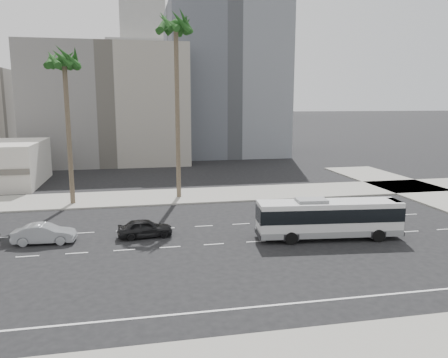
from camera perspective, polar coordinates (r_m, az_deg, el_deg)
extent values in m
plane|color=black|center=(30.95, 4.20, -8.15)|extent=(700.00, 700.00, 0.00)
cube|color=gray|center=(45.54, -1.02, -2.04)|extent=(120.00, 7.00, 0.15)
cube|color=slate|center=(73.39, -14.71, 9.31)|extent=(24.00, 18.00, 18.00)
cube|color=#585C64|center=(81.92, -0.11, 12.50)|extent=(20.00, 20.00, 26.00)
cube|color=#B5B3AD|center=(278.61, -10.38, 12.57)|extent=(42.00, 42.00, 44.00)
cube|color=#B5B3AD|center=(282.85, -10.64, 20.28)|extent=(26.00, 26.00, 32.00)
cube|color=#525861|center=(264.86, 0.23, 15.69)|extent=(26.00, 26.00, 70.00)
cube|color=#525861|center=(299.33, 3.88, 14.07)|extent=(22.00, 22.00, 60.00)
cube|color=silver|center=(32.05, 13.50, -4.84)|extent=(10.29, 3.22, 2.27)
cube|color=black|center=(31.97, 13.53, -4.31)|extent=(10.36, 3.29, 0.96)
cube|color=gray|center=(32.32, 13.43, -6.56)|extent=(10.32, 3.27, 0.44)
cube|color=gray|center=(31.23, 11.41, -2.84)|extent=(2.22, 1.60, 0.26)
cube|color=#262628|center=(34.08, 20.93, -2.60)|extent=(0.68, 1.61, 0.26)
cylinder|color=black|center=(32.88, 19.39, -6.81)|extent=(0.87, 0.26, 0.87)
cylinder|color=black|center=(34.73, 17.52, -5.80)|extent=(0.87, 0.26, 0.87)
cylinder|color=black|center=(30.26, 9.15, -7.82)|extent=(0.87, 0.26, 0.87)
cylinder|color=black|center=(32.26, 7.76, -6.64)|extent=(0.87, 0.26, 0.87)
imported|color=black|center=(32.22, -10.25, -6.31)|extent=(1.93, 4.03, 1.33)
imported|color=#909498|center=(32.79, -22.37, -6.61)|extent=(1.68, 4.21, 1.36)
cylinder|color=brown|center=(43.44, -6.09, 8.19)|extent=(0.45, 0.45, 16.49)
cylinder|color=brown|center=(42.96, -19.57, 5.33)|extent=(0.41, 0.41, 13.03)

